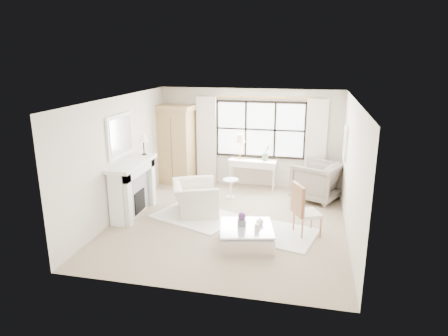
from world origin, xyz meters
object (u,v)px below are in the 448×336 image
at_px(club_armchair, 195,198).
at_px(coffee_table, 246,236).
at_px(console_table, 252,174).
at_px(armoire, 175,144).

relative_size(club_armchair, coffee_table, 0.95).
xyz_separation_m(console_table, club_armchair, (-1.03, -2.12, -0.03)).
distance_m(armoire, club_armchair, 2.52).
bearing_deg(console_table, coffee_table, -78.59).
bearing_deg(coffee_table, armoire, 114.89).
bearing_deg(armoire, console_table, 8.78).
height_order(armoire, club_armchair, armoire).
height_order(console_table, coffee_table, console_table).
bearing_deg(console_table, armoire, -174.30).
relative_size(armoire, club_armchair, 1.97).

